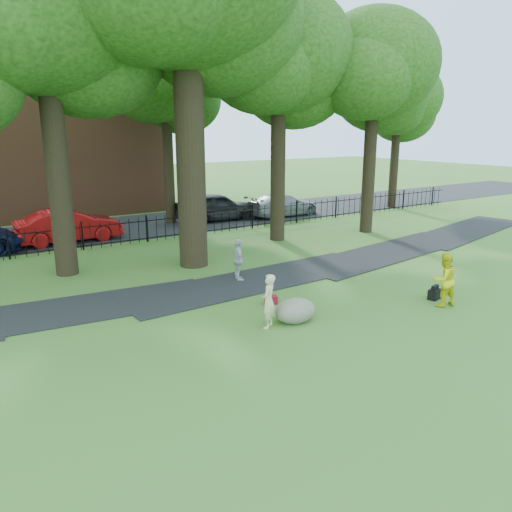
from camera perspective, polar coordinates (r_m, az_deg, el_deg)
ground at (r=14.35m, az=5.50°, el=-7.33°), size 120.00×120.00×0.00m
footpath at (r=17.88m, az=0.21°, el=-2.81°), size 36.07×3.85×0.03m
street at (r=28.16m, az=-15.26°, el=3.09°), size 80.00×7.00×0.02m
iron_fence at (r=24.34m, az=-12.38°, el=2.98°), size 44.00×0.04×1.20m
brick_building at (r=34.64m, az=-26.77°, el=14.13°), size 18.00×8.00×12.00m
tree_row at (r=20.96m, az=-8.31°, el=22.13°), size 26.82×7.96×12.42m
woman at (r=13.56m, az=1.44°, el=-5.19°), size 0.65×0.63×1.51m
man at (r=16.19m, az=20.67°, el=-2.54°), size 0.92×0.78×1.67m
pedestrian at (r=17.66m, az=-2.03°, el=-0.49°), size 0.60×0.95×1.51m
boulder at (r=14.17m, az=4.50°, el=-6.04°), size 1.46×1.28×0.72m
backpack at (r=16.91m, az=19.72°, el=-4.13°), size 0.49×0.37×0.33m
red_bag at (r=15.53m, az=1.72°, el=-5.02°), size 0.45×0.37×0.26m
red_sedan at (r=25.30m, az=-20.62°, el=3.25°), size 4.81×1.75×1.58m
grey_car at (r=29.36m, az=-4.54°, el=5.66°), size 5.00×2.30×1.66m
silver_car at (r=30.89m, az=3.08°, el=5.85°), size 4.83×2.15×1.38m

